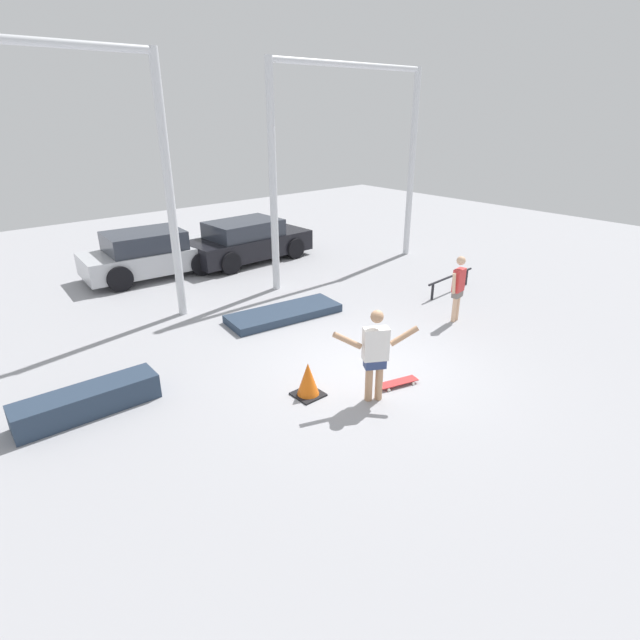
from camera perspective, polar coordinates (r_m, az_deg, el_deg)
ground_plane at (r=9.81m, az=5.59°, el=-5.52°), size 36.00×36.00×0.00m
skateboarder at (r=8.40m, az=6.35°, el=-3.64°), size 1.32×0.83×1.67m
skateboard at (r=9.28m, az=8.90°, el=-7.05°), size 0.80×0.41×0.08m
grind_box at (r=9.18m, az=-25.03°, el=-8.39°), size 2.28×0.67×0.44m
manual_pad at (r=12.10m, az=-4.13°, el=0.76°), size 2.88×1.34×0.19m
grind_rail at (r=14.13m, az=14.70°, el=4.52°), size 2.08×0.19×0.48m
canopy_support_left at (r=11.10m, az=-30.66°, el=14.33°), size 5.76×0.20×5.84m
canopy_support_right at (r=15.16m, az=3.54°, el=18.88°), size 5.76×0.20×5.84m
parked_car_silver at (r=15.81m, az=-18.88°, el=7.11°), size 4.03×2.14×1.36m
parked_car_black at (r=16.70m, az=-8.27°, el=8.90°), size 4.19×1.95×1.35m
bystander at (r=12.03m, az=15.53°, el=3.83°), size 0.64×0.22×1.59m
traffic_cone at (r=8.76m, az=-1.38°, el=-6.84°), size 0.49×0.49×0.63m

